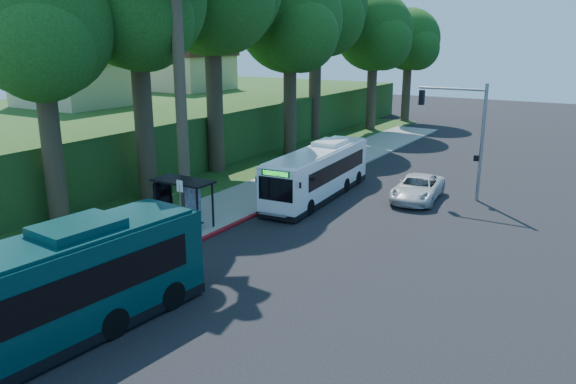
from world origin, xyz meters
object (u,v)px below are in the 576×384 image
Objects in this scene: white_bus at (319,172)px; teal_bus at (26,300)px; pickup at (418,188)px; bus_shelter at (181,193)px.

teal_bus is (0.80, -20.44, 0.26)m from white_bus.
teal_bus reaches higher than white_bus.
teal_bus is 2.42× the size of pickup.
white_bus is 2.07× the size of pickup.
pickup is at bearing 20.76° from white_bus.
white_bus is at bearing 68.12° from bus_shelter.
bus_shelter is at bearing -134.18° from pickup.
white_bus is 6.07m from pickup.
bus_shelter is 0.29× the size of white_bus.
white_bus is (3.45, 8.59, -0.22)m from bus_shelter.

